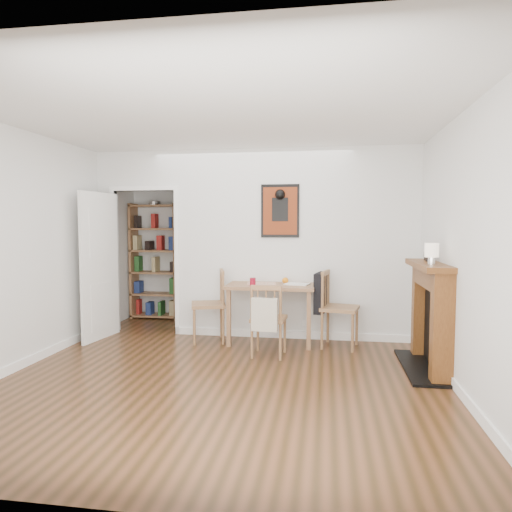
% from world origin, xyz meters
% --- Properties ---
extents(ground, '(5.20, 5.20, 0.00)m').
position_xyz_m(ground, '(0.00, 0.00, 0.00)').
color(ground, brown).
rests_on(ground, ground).
extents(room_shell, '(5.20, 5.20, 5.20)m').
position_xyz_m(room_shell, '(0.10, 1.34, 1.30)').
color(room_shell, silver).
rests_on(room_shell, ground).
extents(dining_table, '(1.14, 0.73, 0.78)m').
position_xyz_m(dining_table, '(0.31, 1.10, 0.69)').
color(dining_table, olive).
rests_on(dining_table, ground).
extents(chair_left, '(0.60, 0.60, 0.97)m').
position_xyz_m(chair_left, '(-0.53, 1.02, 0.48)').
color(chair_left, olive).
rests_on(chair_left, ground).
extents(chair_right, '(0.63, 0.58, 0.98)m').
position_xyz_m(chair_right, '(1.18, 0.99, 0.51)').
color(chair_right, olive).
rests_on(chair_right, ground).
extents(chair_front, '(0.46, 0.52, 0.87)m').
position_xyz_m(chair_front, '(0.35, 0.47, 0.44)').
color(chair_front, olive).
rests_on(chair_front, ground).
extents(bookshelf, '(0.81, 0.32, 1.91)m').
position_xyz_m(bookshelf, '(-1.80, 2.40, 0.94)').
color(bookshelf, olive).
rests_on(bookshelf, ground).
extents(fireplace, '(0.45, 1.25, 1.16)m').
position_xyz_m(fireplace, '(2.16, 0.25, 0.62)').
color(fireplace, brown).
rests_on(fireplace, ground).
extents(red_glass, '(0.08, 0.08, 0.10)m').
position_xyz_m(red_glass, '(0.09, 0.94, 0.83)').
color(red_glass, maroon).
rests_on(red_glass, dining_table).
extents(orange_fruit, '(0.08, 0.08, 0.08)m').
position_xyz_m(orange_fruit, '(0.49, 1.17, 0.82)').
color(orange_fruit, orange).
rests_on(orange_fruit, dining_table).
extents(placemat, '(0.42, 0.34, 0.00)m').
position_xyz_m(placemat, '(0.17, 1.12, 0.78)').
color(placemat, beige).
rests_on(placemat, dining_table).
extents(notebook, '(0.35, 0.29, 0.02)m').
position_xyz_m(notebook, '(0.65, 1.10, 0.79)').
color(notebook, white).
rests_on(notebook, dining_table).
extents(mantel_lamp, '(0.14, 0.14, 0.22)m').
position_xyz_m(mantel_lamp, '(2.08, -0.04, 1.30)').
color(mantel_lamp, silver).
rests_on(mantel_lamp, fireplace).
extents(ceramic_jar_a, '(0.09, 0.09, 0.11)m').
position_xyz_m(ceramic_jar_a, '(2.15, 0.41, 1.21)').
color(ceramic_jar_a, black).
rests_on(ceramic_jar_a, fireplace).
extents(ceramic_jar_b, '(0.07, 0.07, 0.09)m').
position_xyz_m(ceramic_jar_b, '(2.17, 0.60, 1.21)').
color(ceramic_jar_b, black).
rests_on(ceramic_jar_b, fireplace).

